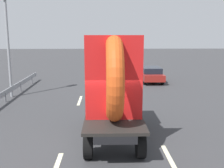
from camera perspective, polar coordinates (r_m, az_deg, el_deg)
The scene contains 8 objects.
ground_plane at distance 10.38m, azimuth -1.77°, elevation -11.97°, with size 120.00×120.00×0.00m, color #38383A.
flatbed_truck at distance 10.29m, azimuth 0.12°, elevation -1.57°, with size 2.02×4.94×3.95m.
distant_sedan at distance 22.54m, azimuth 8.27°, elevation 2.14°, with size 1.63×3.81×1.24m.
traffic_light at distance 17.85m, azimuth -21.42°, elevation 11.33°, with size 0.42×0.36×6.90m.
guardrail at distance 18.33m, azimuth -20.24°, elevation -0.86°, with size 0.10×11.82×0.71m.
lane_dash_left_far at distance 16.35m, azimuth -6.85°, elevation -3.49°, with size 2.26×0.16×0.01m, color beige.
lane_dash_right_near at distance 9.08m, azimuth 12.41°, elevation -15.68°, with size 2.40×0.16×0.01m, color beige.
lane_dash_right_far at distance 16.74m, azimuth 5.59°, elevation -3.12°, with size 2.21×0.16×0.01m, color beige.
Camera 1 is at (0.02, -9.57, 4.02)m, focal length 43.09 mm.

